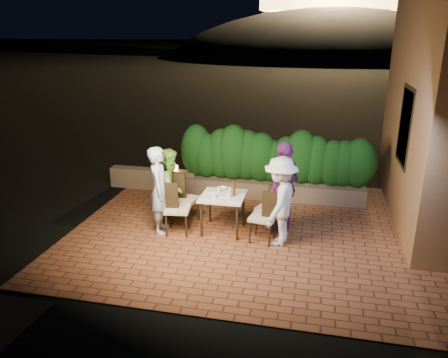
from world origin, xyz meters
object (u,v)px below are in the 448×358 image
(dining_table, at_px, (223,213))
(chair_left_back, at_px, (185,198))
(bowl, at_px, (222,188))
(diner_green, at_px, (171,186))
(parapet_lamp, at_px, (176,168))
(chair_left_front, at_px, (178,208))
(diner_white, at_px, (280,201))
(diner_purple, at_px, (284,187))
(diner_blue, at_px, (160,190))
(chair_right_front, at_px, (263,216))
(beer_bottle, at_px, (234,188))
(chair_right_back, at_px, (269,207))

(dining_table, distance_m, chair_left_back, 0.90)
(bowl, relative_size, diner_green, 0.12)
(dining_table, relative_size, parapet_lamp, 5.99)
(dining_table, relative_size, chair_left_front, 0.83)
(diner_white, height_order, diner_purple, diner_purple)
(diner_blue, xyz_separation_m, diner_purple, (2.33, 0.56, 0.05))
(chair_left_back, distance_m, parapet_lamp, 1.95)
(chair_right_front, xyz_separation_m, diner_purple, (0.33, 0.56, 0.41))
(diner_green, xyz_separation_m, parapet_lamp, (-0.50, 1.79, -0.20))
(chair_left_front, bearing_deg, beer_bottle, 7.24)
(chair_left_back, xyz_separation_m, chair_right_front, (1.67, -0.51, -0.02))
(chair_right_back, relative_size, diner_blue, 0.55)
(diner_purple, bearing_deg, chair_left_back, -66.56)
(chair_left_front, height_order, parapet_lamp, chair_left_front)
(chair_left_front, relative_size, diner_white, 0.61)
(bowl, bearing_deg, beer_bottle, -44.94)
(diner_blue, bearing_deg, chair_left_back, -43.83)
(parapet_lamp, bearing_deg, chair_left_front, -70.90)
(dining_table, relative_size, chair_right_front, 0.84)
(dining_table, bearing_deg, chair_left_front, -163.76)
(chair_left_back, bearing_deg, beer_bottle, -1.11)
(bowl, bearing_deg, chair_right_front, -33.00)
(chair_left_back, distance_m, diner_white, 2.08)
(dining_table, distance_m, parapet_lamp, 2.62)
(chair_left_back, bearing_deg, chair_left_front, -78.55)
(diner_green, distance_m, diner_purple, 2.29)
(chair_right_back, bearing_deg, diner_green, 21.38)
(beer_bottle, xyz_separation_m, chair_right_back, (0.66, 0.25, -0.43))
(chair_right_front, height_order, parapet_lamp, chair_right_front)
(beer_bottle, bearing_deg, diner_green, 170.81)
(chair_left_back, height_order, chair_right_front, chair_left_back)
(beer_bottle, bearing_deg, chair_right_front, -25.77)
(dining_table, relative_size, beer_bottle, 2.74)
(chair_right_front, height_order, diner_white, diner_white)
(diner_white, bearing_deg, parapet_lamp, -118.70)
(chair_right_front, relative_size, diner_white, 0.60)
(beer_bottle, distance_m, parapet_lamp, 2.75)
(chair_right_front, relative_size, diner_blue, 0.58)
(beer_bottle, bearing_deg, chair_left_back, 168.40)
(chair_left_front, xyz_separation_m, chair_left_back, (-0.01, 0.50, 0.01))
(beer_bottle, bearing_deg, dining_table, -171.28)
(chair_left_back, height_order, diner_blue, diner_blue)
(dining_table, xyz_separation_m, diner_white, (1.13, -0.29, 0.46))
(chair_left_back, xyz_separation_m, diner_purple, (2.00, 0.04, 0.39))
(parapet_lamp, bearing_deg, chair_left_back, -66.35)
(diner_green, bearing_deg, chair_left_front, -145.09)
(dining_table, distance_m, chair_right_front, 0.87)
(dining_table, bearing_deg, chair_left_back, 163.63)
(diner_white, xyz_separation_m, diner_purple, (0.02, 0.58, 0.08))
(bowl, height_order, chair_left_front, chair_left_front)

